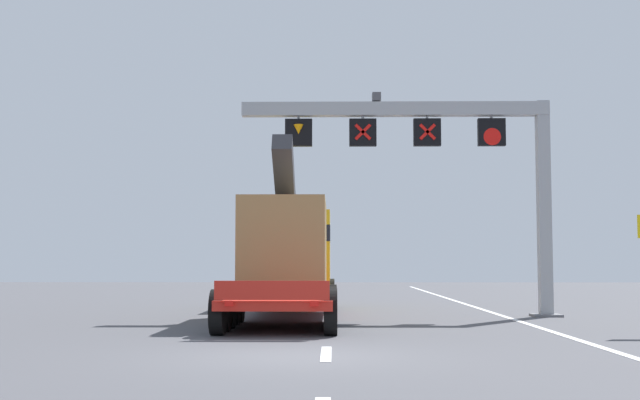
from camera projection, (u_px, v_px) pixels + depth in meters
ground at (295, 357)px, 15.41m from camera, size 112.00×112.00×0.00m
lane_markings at (330, 300)px, 38.21m from camera, size 0.20×60.36×0.01m
edge_line_right at (500, 315)px, 27.28m from camera, size 0.20×63.00×0.01m
overhead_lane_gantry at (438, 145)px, 27.12m from camera, size 10.28×0.90×7.29m
heavy_haul_truck_red at (290, 255)px, 27.31m from camera, size 3.02×14.06×5.30m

